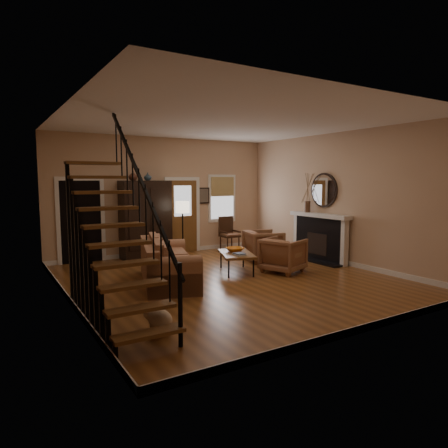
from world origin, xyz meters
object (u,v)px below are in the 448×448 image
armchair_left (283,255)px  armoire (146,220)px  floor_lamp (183,231)px  side_chair (230,234)px  coffee_table (236,263)px  sofa (168,263)px  armchair_right (263,246)px

armchair_left → armoire: bearing=12.5°
armoire → floor_lamp: 1.13m
armchair_left → side_chair: (0.43, 3.00, 0.11)m
coffee_table → side_chair: 2.82m
floor_lamp → side_chair: floor_lamp is taller
armchair_left → side_chair: 3.03m
armoire → floor_lamp: size_ratio=1.34×
armoire → coffee_table: armoire is taller
armoire → side_chair: armoire is taller
sofa → armchair_right: sofa is taller
coffee_table → side_chair: bearing=61.1°
sofa → floor_lamp: floor_lamp is taller
armchair_left → floor_lamp: (-1.42, 2.35, 0.39)m
sofa → side_chair: size_ratio=2.26×
floor_lamp → armchair_right: bearing=-31.9°
armoire → sofa: (-0.54, -2.74, -0.62)m
coffee_table → floor_lamp: size_ratio=0.75×
coffee_table → side_chair: (1.36, 2.46, 0.28)m
sofa → armchair_left: size_ratio=2.64×
sofa → floor_lamp: bearing=73.8°
armoire → coffee_table: 3.03m
armoire → armchair_left: bearing=-56.4°
armoire → armchair_right: size_ratio=2.35×
side_chair → floor_lamp: bearing=-160.7°
sofa → armchair_right: bearing=31.4°
sofa → floor_lamp: 2.29m
armchair_right → armoire: bearing=65.8°
armchair_left → sofa: bearing=59.3°
armchair_left → side_chair: size_ratio=0.86×
sofa → side_chair: (3.09, 2.54, 0.08)m
sofa → side_chair: 4.00m
floor_lamp → armchair_left: bearing=-58.8°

